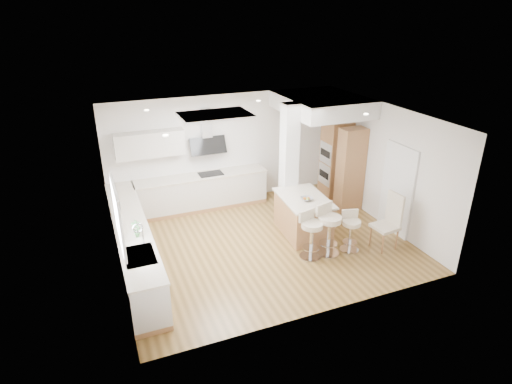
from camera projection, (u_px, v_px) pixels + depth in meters
name	position (u px, v px, depth m)	size (l,w,h in m)	color
ground	(263.00, 243.00, 9.37)	(6.00, 6.00, 0.00)	olive
ceiling	(263.00, 243.00, 9.37)	(6.00, 5.00, 0.02)	white
wall_back	(225.00, 149.00, 10.93)	(6.00, 0.04, 2.80)	white
wall_left	(112.00, 208.00, 7.77)	(0.04, 5.00, 2.80)	white
wall_right	(383.00, 165.00, 9.84)	(0.04, 5.00, 2.80)	white
skylight	(216.00, 115.00, 8.49)	(4.10, 2.10, 0.06)	white
window_left	(117.00, 213.00, 6.90)	(0.06, 1.28, 1.07)	white
doorway_right	(397.00, 191.00, 9.48)	(0.05, 1.00, 2.10)	#463F37
counter_left	(133.00, 243.00, 8.45)	(0.63, 4.50, 1.35)	#AD794A
counter_back	(195.00, 183.00, 10.66)	(3.62, 0.63, 2.50)	#AD794A
pillar	(289.00, 163.00, 9.97)	(0.35, 0.35, 2.80)	white
soffit	(322.00, 104.00, 10.23)	(1.78, 2.20, 0.40)	white
oven_column	(341.00, 164.00, 10.91)	(0.63, 1.21, 2.10)	#AD794A
peninsula	(303.00, 215.00, 9.60)	(1.07, 1.52, 0.96)	#AD794A
bar_stool_a	(311.00, 232.00, 8.62)	(0.56, 0.56, 1.02)	silver
bar_stool_b	(329.00, 227.00, 8.74)	(0.61, 0.61, 1.10)	silver
bar_stool_c	(351.00, 229.00, 8.90)	(0.49, 0.49, 0.89)	silver
dining_chair	(390.00, 219.00, 8.97)	(0.52, 0.52, 1.23)	beige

